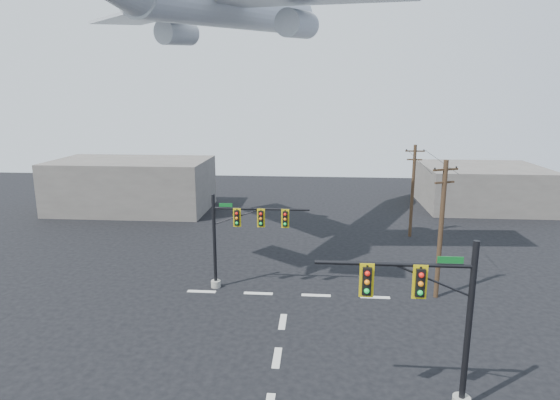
# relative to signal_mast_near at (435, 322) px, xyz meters

# --- Properties ---
(lane_markings) EXTENTS (14.00, 21.20, 0.01)m
(lane_markings) POSITION_rel_signal_mast_near_xyz_m (-7.01, 4.74, -4.09)
(lane_markings) COLOR beige
(lane_markings) RESTS_ON ground
(signal_mast_near) EXTENTS (6.90, 0.85, 7.69)m
(signal_mast_near) POSITION_rel_signal_mast_near_xyz_m (0.00, 0.00, 0.00)
(signal_mast_near) COLOR gray
(signal_mast_near) RESTS_ON ground
(signal_mast_far) EXTENTS (6.98, 0.75, 6.80)m
(signal_mast_far) POSITION_rel_signal_mast_near_xyz_m (-10.49, 12.22, -0.24)
(signal_mast_far) COLOR gray
(signal_mast_far) RESTS_ON ground
(utility_pole_a) EXTENTS (1.76, 0.89, 9.40)m
(utility_pole_a) POSITION_rel_signal_mast_near_xyz_m (3.12, 11.83, 0.81)
(utility_pole_a) COLOR #41301C
(utility_pole_a) RESTS_ON ground
(utility_pole_b) EXTENTS (1.81, 0.30, 8.92)m
(utility_pole_b) POSITION_rel_signal_mast_near_xyz_m (4.02, 25.98, 0.56)
(utility_pole_b) COLOR #41301C
(utility_pole_b) RESTS_ON ground
(power_lines) EXTENTS (2.56, 14.15, 0.03)m
(power_lines) POSITION_rel_signal_mast_near_xyz_m (3.57, 18.91, 4.39)
(power_lines) COLOR black
(airliner) EXTENTS (29.19, 31.81, 8.73)m
(airliner) POSITION_rel_signal_mast_near_xyz_m (-11.81, 20.72, 16.25)
(airliner) COLOR #AEB4BA
(building_left) EXTENTS (18.00, 10.00, 6.00)m
(building_left) POSITION_rel_signal_mast_near_xyz_m (-27.01, 34.41, -1.10)
(building_left) COLOR slate
(building_left) RESTS_ON ground
(building_right) EXTENTS (14.00, 12.00, 5.00)m
(building_right) POSITION_rel_signal_mast_near_xyz_m (14.99, 39.41, -1.60)
(building_right) COLOR slate
(building_right) RESTS_ON ground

